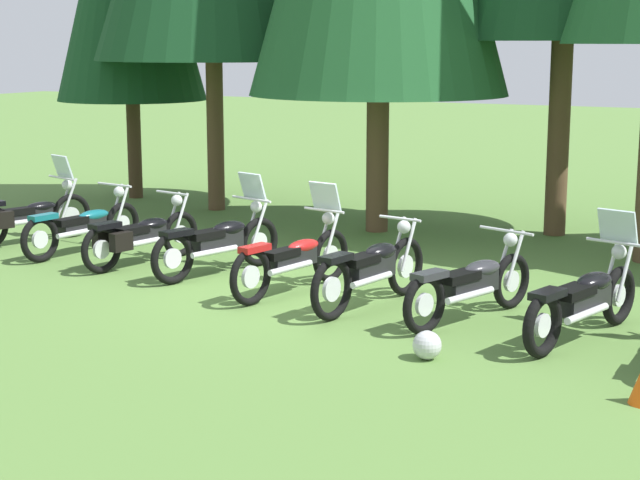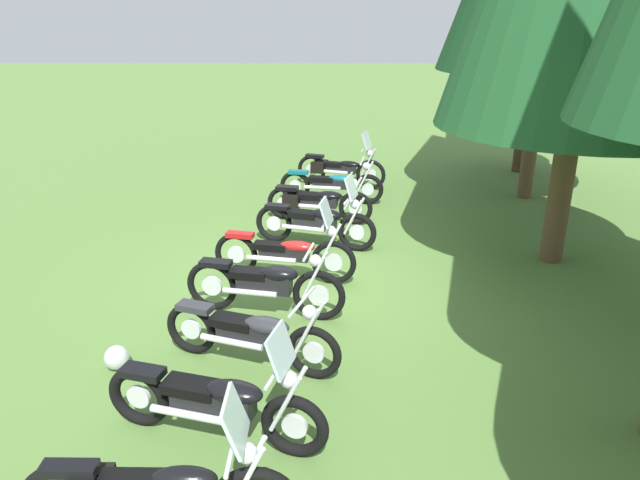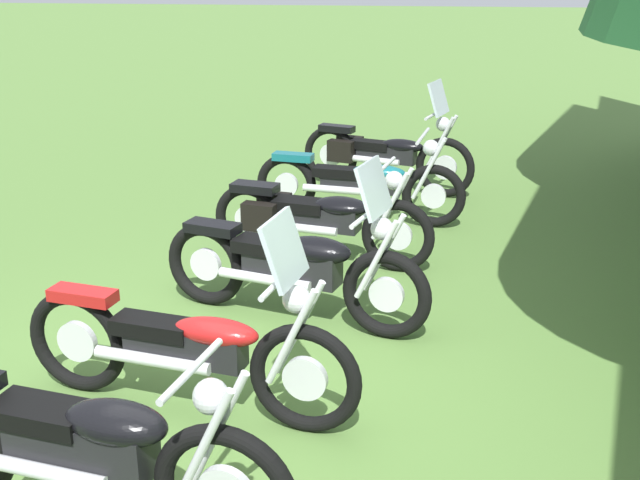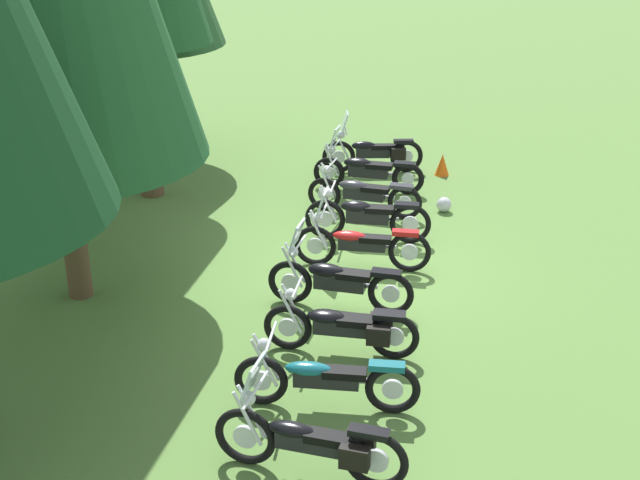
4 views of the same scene
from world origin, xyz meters
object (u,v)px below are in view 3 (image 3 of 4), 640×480
object	(u,v)px
motorcycle_3	(296,265)
motorcycle_5	(84,447)
motorcycle_0	(384,153)
motorcycle_4	(190,345)
motorcycle_2	(316,217)
motorcycle_1	(360,183)

from	to	relation	value
motorcycle_3	motorcycle_5	xyz separation A→B (m)	(2.60, -0.67, 0.00)
motorcycle_0	motorcycle_4	bearing A→B (deg)	-81.92
motorcycle_2	motorcycle_1	bearing A→B (deg)	88.44
motorcycle_0	motorcycle_2	xyz separation A→B (m)	(2.56, -0.51, -0.02)
motorcycle_1	motorcycle_2	distance (m)	1.32
motorcycle_0	motorcycle_1	bearing A→B (deg)	-80.43
motorcycle_0	motorcycle_1	distance (m)	1.29
motorcycle_1	motorcycle_3	bearing A→B (deg)	-87.78
motorcycle_0	motorcycle_1	world-z (taller)	motorcycle_0
motorcycle_3	motorcycle_4	xyz separation A→B (m)	(1.42, -0.45, -0.01)
motorcycle_2	motorcycle_5	world-z (taller)	motorcycle_5
motorcycle_2	motorcycle_5	size ratio (longest dim) A/B	0.94
motorcycle_0	motorcycle_2	size ratio (longest dim) A/B	0.99
motorcycle_5	motorcycle_1	bearing A→B (deg)	90.36
motorcycle_0	motorcycle_5	size ratio (longest dim) A/B	0.94
motorcycle_0	motorcycle_4	world-z (taller)	motorcycle_0
motorcycle_2	motorcycle_3	size ratio (longest dim) A/B	0.97
motorcycle_0	motorcycle_5	distance (m)	6.60
motorcycle_0	motorcycle_5	xyz separation A→B (m)	(6.50, -1.16, 0.02)
motorcycle_0	motorcycle_5	bearing A→B (deg)	-81.95
motorcycle_3	motorcycle_5	bearing A→B (deg)	-87.84
motorcycle_4	motorcycle_5	distance (m)	1.19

